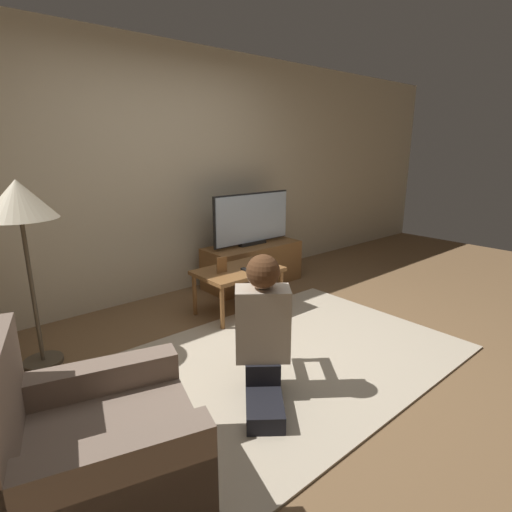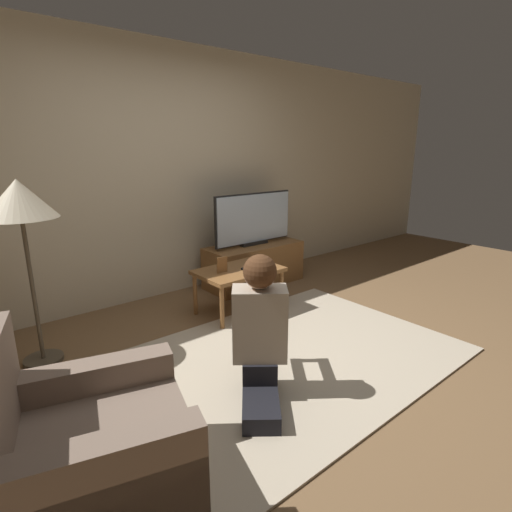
{
  "view_description": "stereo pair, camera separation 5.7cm",
  "coord_description": "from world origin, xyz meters",
  "px_view_note": "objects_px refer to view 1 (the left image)",
  "views": [
    {
      "loc": [
        -1.96,
        -1.93,
        1.57
      ],
      "look_at": [
        0.26,
        0.66,
        0.64
      ],
      "focal_mm": 28.0,
      "sensor_mm": 36.0,
      "label": 1
    },
    {
      "loc": [
        -1.92,
        -1.96,
        1.57
      ],
      "look_at": [
        0.26,
        0.66,
        0.64
      ],
      "focal_mm": 28.0,
      "sensor_mm": 36.0,
      "label": 2
    }
  ],
  "objects_px": {
    "coffee_table": "(238,274)",
    "armchair": "(87,458)",
    "floor_lamp": "(19,207)",
    "person_kneeling": "(263,328)",
    "tv": "(252,219)"
  },
  "relations": [
    {
      "from": "coffee_table",
      "to": "floor_lamp",
      "type": "height_order",
      "value": "floor_lamp"
    },
    {
      "from": "floor_lamp",
      "to": "armchair",
      "type": "distance_m",
      "value": 1.78
    },
    {
      "from": "tv",
      "to": "person_kneeling",
      "type": "distance_m",
      "value": 2.24
    },
    {
      "from": "coffee_table",
      "to": "person_kneeling",
      "type": "relative_size",
      "value": 0.85
    },
    {
      "from": "tv",
      "to": "coffee_table",
      "type": "xyz_separation_m",
      "value": [
        -0.65,
        -0.56,
        -0.39
      ]
    },
    {
      "from": "armchair",
      "to": "floor_lamp",
      "type": "bearing_deg",
      "value": 9.9
    },
    {
      "from": "floor_lamp",
      "to": "person_kneeling",
      "type": "relative_size",
      "value": 1.46
    },
    {
      "from": "coffee_table",
      "to": "person_kneeling",
      "type": "bearing_deg",
      "value": -121.83
    },
    {
      "from": "coffee_table",
      "to": "armchair",
      "type": "height_order",
      "value": "armchair"
    },
    {
      "from": "armchair",
      "to": "person_kneeling",
      "type": "height_order",
      "value": "person_kneeling"
    },
    {
      "from": "coffee_table",
      "to": "person_kneeling",
      "type": "xyz_separation_m",
      "value": [
        -0.73,
        -1.18,
        0.09
      ]
    },
    {
      "from": "floor_lamp",
      "to": "armchair",
      "type": "bearing_deg",
      "value": -96.03
    },
    {
      "from": "coffee_table",
      "to": "armchair",
      "type": "distance_m",
      "value": 2.3
    },
    {
      "from": "floor_lamp",
      "to": "coffee_table",
      "type": "bearing_deg",
      "value": -6.6
    },
    {
      "from": "floor_lamp",
      "to": "tv",
      "type": "bearing_deg",
      "value": 8.73
    }
  ]
}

